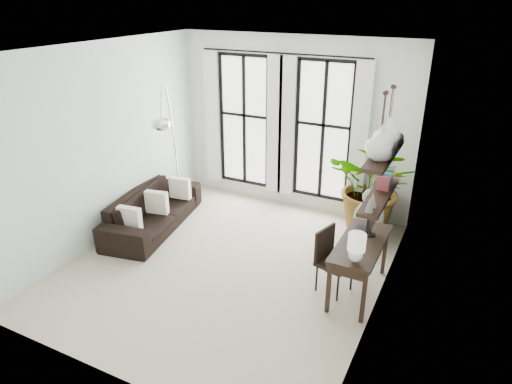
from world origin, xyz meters
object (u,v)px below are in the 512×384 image
Objects in this scene: sofa at (153,210)px; buddha at (368,221)px; plant at (375,186)px; desk at (360,247)px; arc_lamp at (167,118)px; desk_chair at (330,256)px.

buddha is at bearing -82.53° from sofa.
plant is (3.47, 1.65, 0.48)m from sofa.
sofa is at bearing -162.40° from buddha.
desk is 3.91m from arc_lamp.
buddha is (3.54, 1.12, 0.08)m from sofa.
sofa is 3.71m from buddha.
plant reaches higher than buddha.
buddha reaches higher than sofa.
arc_lamp is (-3.64, 0.82, 1.16)m from desk.
plant is 2.05m from desk_chair.
sofa is 1.40× the size of plant.
plant is 1.77× the size of desk_chair.
plant is at bearing 97.77° from desk.
arc_lamp is at bearing -178.54° from desk_chair.
sofa is 0.92× the size of arc_lamp.
plant reaches higher than sofa.
sofa is 1.69× the size of desk.
desk_chair is (-0.38, -0.04, -0.21)m from desk.
sofa is at bearing -154.61° from plant.
sofa is 3.78m from desk.
desk is 1.38× the size of buddha.
plant is 2.01m from desk.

